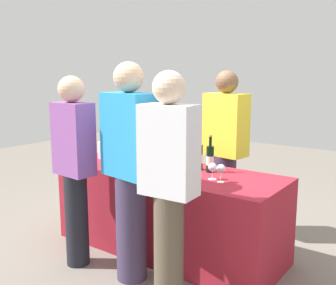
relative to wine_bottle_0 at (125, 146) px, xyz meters
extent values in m
plane|color=slate|center=(0.71, -0.19, -0.88)|extent=(12.00, 12.00, 0.00)
cube|color=maroon|center=(0.71, -0.19, -0.50)|extent=(2.14, 0.80, 0.78)
cylinder|color=black|center=(0.00, 0.00, 0.00)|extent=(0.07, 0.07, 0.21)
cylinder|color=black|center=(0.00, 0.00, 0.14)|extent=(0.03, 0.03, 0.08)
cylinder|color=black|center=(0.00, 0.00, 0.18)|extent=(0.03, 0.03, 0.02)
cylinder|color=silver|center=(0.00, 0.00, -0.01)|extent=(0.07, 0.07, 0.07)
cylinder|color=black|center=(0.68, -0.11, 0.01)|extent=(0.07, 0.07, 0.24)
cylinder|color=black|center=(0.68, -0.11, 0.17)|extent=(0.03, 0.03, 0.07)
cylinder|color=maroon|center=(0.68, -0.11, 0.21)|extent=(0.03, 0.03, 0.02)
cylinder|color=silver|center=(0.68, -0.11, 0.00)|extent=(0.07, 0.07, 0.08)
cylinder|color=black|center=(0.94, -0.04, 0.01)|extent=(0.08, 0.08, 0.23)
cylinder|color=black|center=(0.94, -0.04, 0.16)|extent=(0.03, 0.03, 0.08)
cylinder|color=maroon|center=(0.94, -0.04, 0.21)|extent=(0.03, 0.03, 0.02)
cylinder|color=silver|center=(0.94, -0.04, 0.00)|extent=(0.08, 0.08, 0.08)
cylinder|color=black|center=(1.07, -0.06, 0.01)|extent=(0.07, 0.07, 0.24)
cylinder|color=black|center=(1.07, -0.06, 0.17)|extent=(0.03, 0.03, 0.09)
cylinder|color=gold|center=(1.07, -0.06, 0.22)|extent=(0.03, 0.03, 0.02)
cylinder|color=silver|center=(1.07, -0.06, 0.00)|extent=(0.07, 0.07, 0.08)
cylinder|color=silver|center=(0.85, -0.31, -0.11)|extent=(0.06, 0.06, 0.00)
cylinder|color=silver|center=(0.85, -0.31, -0.07)|extent=(0.01, 0.01, 0.06)
sphere|color=silver|center=(0.85, -0.31, -0.01)|extent=(0.07, 0.07, 0.07)
cylinder|color=silver|center=(1.21, -0.26, -0.11)|extent=(0.07, 0.07, 0.00)
cylinder|color=silver|center=(1.21, -0.26, -0.07)|extent=(0.01, 0.01, 0.07)
sphere|color=silver|center=(1.21, -0.26, 0.00)|extent=(0.07, 0.07, 0.07)
cylinder|color=silver|center=(1.31, -0.30, -0.11)|extent=(0.06, 0.06, 0.00)
cylinder|color=silver|center=(1.31, -0.30, -0.06)|extent=(0.01, 0.01, 0.08)
sphere|color=silver|center=(1.31, -0.30, 0.01)|extent=(0.07, 0.07, 0.07)
sphere|color=#590C19|center=(1.31, -0.30, -0.01)|extent=(0.04, 0.04, 0.04)
cylinder|color=silver|center=(-0.10, -0.16, -0.02)|extent=(0.20, 0.20, 0.17)
cylinder|color=#3F3351|center=(0.95, 0.45, -0.47)|extent=(0.23, 0.23, 0.83)
cube|color=yellow|center=(0.95, 0.45, 0.26)|extent=(0.45, 0.29, 0.62)
sphere|color=brown|center=(0.95, 0.45, 0.68)|extent=(0.22, 0.22, 0.22)
cylinder|color=black|center=(0.24, -0.89, -0.48)|extent=(0.20, 0.20, 0.80)
cube|color=#8C4C99|center=(0.24, -0.89, 0.22)|extent=(0.37, 0.23, 0.60)
sphere|color=#D8AD8C|center=(0.24, -0.89, 0.63)|extent=(0.22, 0.22, 0.22)
cylinder|color=#3F3351|center=(0.79, -0.80, -0.45)|extent=(0.24, 0.24, 0.86)
cube|color=#268CCC|center=(0.79, -0.80, 0.29)|extent=(0.47, 0.31, 0.64)
sphere|color=#D8AD8C|center=(0.79, -0.80, 0.73)|extent=(0.23, 0.23, 0.23)
cylinder|color=brown|center=(1.25, -0.93, -0.47)|extent=(0.21, 0.21, 0.82)
cube|color=silver|center=(1.25, -0.93, 0.25)|extent=(0.40, 0.24, 0.62)
sphere|color=beige|center=(1.25, -0.93, 0.67)|extent=(0.22, 0.22, 0.22)
camera|label=1|loc=(2.77, -3.02, 0.75)|focal=41.88mm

